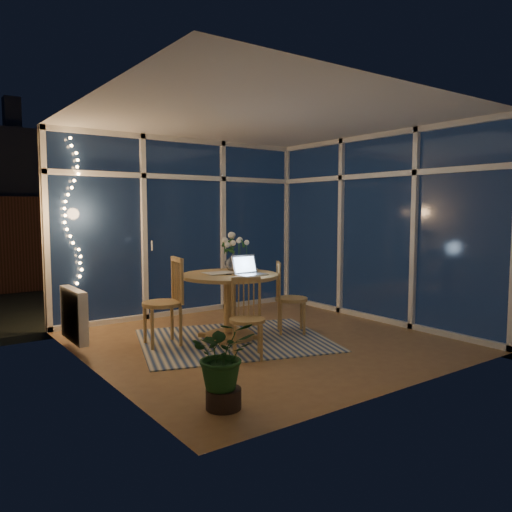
% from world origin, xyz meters
% --- Properties ---
extents(floor, '(4.00, 4.00, 0.00)m').
position_xyz_m(floor, '(0.00, 0.00, 0.00)').
color(floor, olive).
rests_on(floor, ground).
extents(ceiling, '(4.00, 4.00, 0.00)m').
position_xyz_m(ceiling, '(0.00, 0.00, 2.60)').
color(ceiling, silver).
rests_on(ceiling, wall_back).
extents(wall_back, '(4.00, 0.04, 2.60)m').
position_xyz_m(wall_back, '(0.00, 2.00, 1.30)').
color(wall_back, beige).
rests_on(wall_back, floor).
extents(wall_front, '(4.00, 0.04, 2.60)m').
position_xyz_m(wall_front, '(0.00, -2.00, 1.30)').
color(wall_front, beige).
rests_on(wall_front, floor).
extents(wall_left, '(0.04, 4.00, 2.60)m').
position_xyz_m(wall_left, '(-2.00, 0.00, 1.30)').
color(wall_left, beige).
rests_on(wall_left, floor).
extents(wall_right, '(0.04, 4.00, 2.60)m').
position_xyz_m(wall_right, '(2.00, 0.00, 1.30)').
color(wall_right, beige).
rests_on(wall_right, floor).
extents(window_wall_back, '(4.00, 0.10, 2.60)m').
position_xyz_m(window_wall_back, '(0.00, 1.96, 1.30)').
color(window_wall_back, white).
rests_on(window_wall_back, floor).
extents(window_wall_right, '(0.10, 4.00, 2.60)m').
position_xyz_m(window_wall_right, '(1.96, 0.00, 1.30)').
color(window_wall_right, white).
rests_on(window_wall_right, floor).
extents(radiator, '(0.10, 0.70, 0.58)m').
position_xyz_m(radiator, '(-1.94, 0.90, 0.40)').
color(radiator, white).
rests_on(radiator, wall_left).
extents(fairy_lights, '(0.24, 0.10, 1.85)m').
position_xyz_m(fairy_lights, '(-1.65, 1.88, 1.52)').
color(fairy_lights, '#FAB164').
rests_on(fairy_lights, window_wall_back).
extents(garden_patio, '(12.00, 6.00, 0.10)m').
position_xyz_m(garden_patio, '(0.50, 5.00, -0.06)').
color(garden_patio, black).
rests_on(garden_patio, ground).
extents(garden_fence, '(11.00, 0.08, 1.80)m').
position_xyz_m(garden_fence, '(0.00, 5.50, 0.90)').
color(garden_fence, '#331E12').
rests_on(garden_fence, ground).
extents(neighbour_roof, '(7.00, 3.00, 2.20)m').
position_xyz_m(neighbour_roof, '(0.30, 8.50, 2.20)').
color(neighbour_roof, '#34373E').
rests_on(neighbour_roof, ground).
extents(garden_shrubs, '(0.90, 0.90, 0.90)m').
position_xyz_m(garden_shrubs, '(-0.80, 3.40, 0.45)').
color(garden_shrubs, black).
rests_on(garden_shrubs, ground).
extents(rug, '(2.59, 2.32, 0.01)m').
position_xyz_m(rug, '(-0.28, 0.20, 0.01)').
color(rug, beige).
rests_on(rug, floor).
extents(dining_table, '(1.46, 1.46, 0.79)m').
position_xyz_m(dining_table, '(-0.28, 0.30, 0.40)').
color(dining_table, '#A08348').
rests_on(dining_table, floor).
extents(chair_left, '(0.54, 0.54, 1.03)m').
position_xyz_m(chair_left, '(-1.07, 0.50, 0.51)').
color(chair_left, '#A08348').
rests_on(chair_left, floor).
extents(chair_right, '(0.59, 0.59, 0.92)m').
position_xyz_m(chair_right, '(0.50, 0.08, 0.46)').
color(chair_right, '#A08348').
rests_on(chair_right, floor).
extents(chair_front, '(0.54, 0.54, 0.85)m').
position_xyz_m(chair_front, '(-0.56, -0.46, 0.43)').
color(chair_front, '#A08348').
rests_on(chair_front, floor).
extents(laptop, '(0.37, 0.32, 0.25)m').
position_xyz_m(laptop, '(-0.14, 0.05, 0.92)').
color(laptop, silver).
rests_on(laptop, dining_table).
extents(flower_vase, '(0.25, 0.25, 0.21)m').
position_xyz_m(flower_vase, '(-0.04, 0.58, 0.90)').
color(flower_vase, white).
rests_on(flower_vase, dining_table).
extents(bowl, '(0.19, 0.19, 0.04)m').
position_xyz_m(bowl, '(0.09, 0.36, 0.81)').
color(bowl, silver).
rests_on(bowl, dining_table).
extents(newspapers, '(0.39, 0.32, 0.01)m').
position_xyz_m(newspapers, '(-0.34, 0.39, 0.80)').
color(newspapers, silver).
rests_on(newspapers, dining_table).
extents(phone, '(0.13, 0.11, 0.01)m').
position_xyz_m(phone, '(-0.34, 0.28, 0.80)').
color(phone, black).
rests_on(phone, dining_table).
extents(potted_plant, '(0.68, 0.65, 0.76)m').
position_xyz_m(potted_plant, '(-1.47, -1.45, 0.38)').
color(potted_plant, '#19461D').
rests_on(potted_plant, floor).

